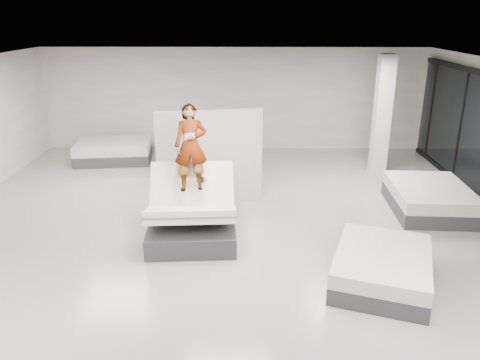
{
  "coord_description": "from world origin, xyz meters",
  "views": [
    {
      "loc": [
        0.4,
        -7.8,
        4.15
      ],
      "look_at": [
        0.28,
        1.06,
        1.0
      ],
      "focal_mm": 35.0,
      "sensor_mm": 36.0,
      "label": 1
    }
  ],
  "objects": [
    {
      "name": "divider_panel",
      "position": [
        -0.42,
        2.29,
        1.09
      ],
      "size": [
        2.37,
        0.59,
        2.18
      ],
      "primitive_type": "cube",
      "rotation": [
        0.0,
        0.0,
        0.2
      ],
      "color": "silver",
      "rests_on": "floor"
    },
    {
      "name": "person",
      "position": [
        -0.67,
        0.93,
        1.39
      ],
      "size": [
        0.76,
        1.74,
        1.3
      ],
      "primitive_type": "imported",
      "rotation": [
        1.0,
        0.0,
        0.07
      ],
      "color": "slate",
      "rests_on": "hero_bed"
    },
    {
      "name": "flat_bed_right_near",
      "position": [
        2.62,
        -1.1,
        0.27
      ],
      "size": [
        2.01,
        2.31,
        0.53
      ],
      "color": "#39393E",
      "rests_on": "floor"
    },
    {
      "name": "column",
      "position": [
        4.0,
        4.5,
        1.6
      ],
      "size": [
        0.4,
        0.4,
        3.2
      ],
      "primitive_type": "cube",
      "color": "silver",
      "rests_on": "floor"
    },
    {
      "name": "flat_bed_left_far",
      "position": [
        -3.55,
        5.6,
        0.29
      ],
      "size": [
        2.3,
        1.83,
        0.59
      ],
      "color": "#39393E",
      "rests_on": "floor"
    },
    {
      "name": "room",
      "position": [
        0.0,
        0.0,
        1.6
      ],
      "size": [
        14.0,
        14.04,
        3.2
      ],
      "color": "#A5A29C",
      "rests_on": "ground"
    },
    {
      "name": "hero_bed",
      "position": [
        -0.65,
        0.59,
        0.44
      ],
      "size": [
        1.8,
        2.3,
        1.45
      ],
      "color": "#39393E",
      "rests_on": "floor"
    },
    {
      "name": "flat_bed_right_far",
      "position": [
        4.47,
        1.89,
        0.29
      ],
      "size": [
        1.69,
        2.2,
        0.58
      ],
      "color": "#39393E",
      "rests_on": "floor"
    },
    {
      "name": "remote",
      "position": [
        -0.43,
        0.59,
        1.17
      ],
      "size": [
        0.06,
        0.14,
        0.08
      ],
      "primitive_type": "cube",
      "rotation": [
        0.35,
        0.0,
        0.07
      ],
      "color": "black",
      "rests_on": "person"
    }
  ]
}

